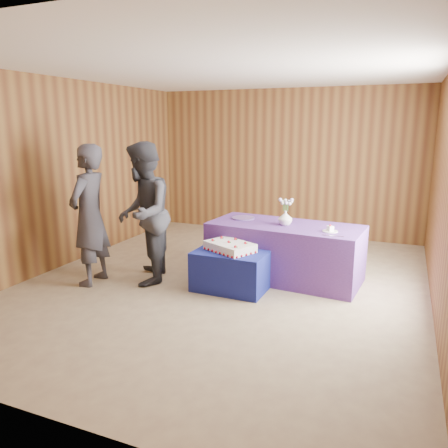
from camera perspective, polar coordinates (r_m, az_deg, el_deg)
The scene contains 13 objects.
ground at distance 5.82m, azimuth 0.04°, elevation -7.72°, with size 6.00×6.00×0.00m, color tan.
room_shell at distance 5.45m, azimuth 0.04°, elevation 10.31°, with size 5.04×6.04×2.72m.
cake_table at distance 5.57m, azimuth 1.09°, elevation -5.93°, with size 0.90×0.70×0.50m, color navy.
serving_table at distance 5.95m, azimuth 7.91°, elevation -3.58°, with size 2.00×0.90×0.75m, color #5A328A.
sheet_cake at distance 5.47m, azimuth 0.77°, elevation -2.97°, with size 0.73×0.64×0.14m.
vase at distance 5.80m, azimuth 8.00°, elevation 0.78°, with size 0.18×0.18×0.19m, color white.
flower_spray at distance 5.75m, azimuth 8.07°, elevation 2.97°, with size 0.20×0.19×0.15m.
platter at distance 6.16m, azimuth 2.52°, elevation 0.79°, with size 0.32×0.32×0.02m, color #654A94.
plate at distance 5.55m, azimuth 13.69°, elevation -0.94°, with size 0.19×0.19×0.01m, color white.
cake_slice at distance 5.54m, azimuth 13.71°, elevation -0.54°, with size 0.10×0.10×0.09m.
knife at distance 5.35m, azimuth 14.03°, elevation -1.51°, with size 0.26×0.02×0.00m, color #ADAEB2.
guest_left at distance 5.86m, azimuth -17.18°, elevation 1.08°, with size 0.66×0.43×1.82m, color #35343D.
guest_right at distance 5.73m, azimuth -10.50°, elevation 1.33°, with size 0.89×0.70×1.84m, color #30323A.
Camera 1 is at (2.09, -5.03, 2.04)m, focal length 35.00 mm.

